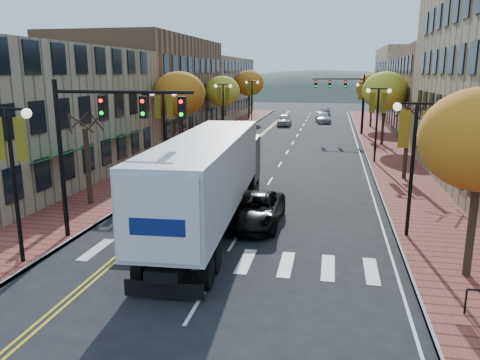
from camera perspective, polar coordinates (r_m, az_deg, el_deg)
The scene contains 30 objects.
ground at distance 17.12m, azimuth -3.59°, elevation -12.20°, with size 200.00×200.00×0.00m, color black.
sidewalk_left at distance 49.74m, azimuth -4.11°, elevation 4.66°, with size 4.00×85.00×0.15m, color brown.
sidewalk_right at distance 48.26m, azimuth 17.03°, elevation 3.86°, with size 4.00×85.00×0.15m, color brown.
building_left_near at distance 35.09m, azimuth -25.87°, elevation 7.18°, with size 12.00×22.00×9.00m, color #9E8966.
building_left_mid at distance 55.15m, azimuth -11.42°, elevation 10.92°, with size 12.00×24.00×11.00m, color brown.
building_left_far at distance 78.85m, azimuth -4.35°, elevation 11.15°, with size 12.00×26.00×9.50m, color #9E8966.
building_right_mid at distance 58.81m, azimuth 25.83°, elevation 9.53°, with size 15.00×24.00×10.00m, color brown.
building_right_far at distance 80.29m, azimuth 22.00°, elevation 10.83°, with size 15.00×20.00×11.00m, color #9E8966.
tree_left_a at distance 26.87m, azimuth -18.04°, elevation 1.58°, with size 0.28×0.28×4.20m.
tree_left_b at distance 41.12m, azimuth -7.40°, elevation 10.36°, with size 4.48×4.48×7.21m.
tree_left_c at distance 56.52m, azimuth -2.17°, elevation 10.76°, with size 4.16×4.16×6.69m.
tree_left_d at distance 74.13m, azimuth 1.11°, elevation 11.73°, with size 4.61×4.61×7.42m.
tree_right_b at distance 33.71m, azimuth 19.59°, elevation 3.68°, with size 0.28×0.28×4.20m.
tree_right_c at distance 49.24m, azimuth 17.28°, elevation 10.31°, with size 4.48×4.48×7.21m.
tree_right_d at distance 65.18m, azimuth 15.87°, elevation 10.79°, with size 4.35×4.35×7.00m.
lamp_left_a at distance 19.12m, azimuth -26.10°, elevation 2.68°, with size 1.96×0.36×6.05m.
lamp_left_b at distance 33.17m, azimuth -9.27°, elevation 7.68°, with size 1.96×0.36×6.05m.
lamp_left_c at distance 50.38m, azimuth -2.07°, elevation 9.62°, with size 1.96×0.36×6.05m.
lamp_left_d at distance 68.01m, azimuth 1.46°, elevation 10.51°, with size 1.96×0.36×6.05m.
lamp_right_a at distance 21.45m, azimuth 20.45°, elevation 4.18°, with size 1.96×0.36×6.05m.
lamp_right_b at distance 39.22m, azimuth 16.42°, elevation 8.13°, with size 1.96×0.36×6.05m.
lamp_right_c at distance 57.14m, azimuth 14.89°, elevation 9.60°, with size 1.96×0.36×6.05m.
traffic_mast_near at distance 20.45m, azimuth -16.67°, elevation 5.84°, with size 6.10×0.35×7.00m.
traffic_mast_far at distance 57.02m, azimuth 12.87°, elevation 10.34°, with size 6.10×0.34×7.00m.
semi_truck at distance 22.73m, azimuth -3.27°, elevation 1.10°, with size 3.79×17.91×4.45m.
navy_sedan at distance 21.37m, azimuth -10.59°, elevation -5.10°, with size 1.52×4.37×1.44m, color #0E1139.
black_suv at distance 22.83m, azimuth 1.84°, elevation -3.61°, with size 2.50×5.43×1.51m, color black.
car_far_white at distance 65.83m, azimuth 5.44°, elevation 7.31°, with size 1.88×4.66×1.59m, color silver.
car_far_silver at distance 70.42m, azimuth 10.10°, elevation 7.48°, with size 2.00×4.92×1.43m, color #B5B6BE.
car_far_oncoming at distance 82.84m, azimuth 10.36°, elevation 8.26°, with size 1.46×4.19×1.38m, color #98989F.
Camera 1 is at (4.03, -14.95, 7.29)m, focal length 35.00 mm.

